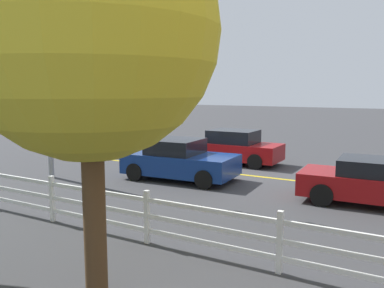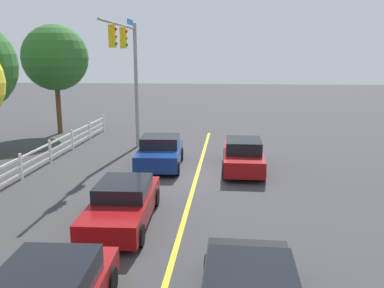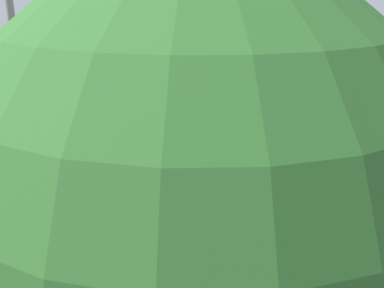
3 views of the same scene
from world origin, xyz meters
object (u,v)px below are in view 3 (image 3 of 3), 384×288
Objects in this scene: tree_0 at (197,200)px; car_1 at (171,136)px; car_0 at (361,162)px; car_3 at (178,172)px.

car_1 is at bearing -95.42° from tree_0.
tree_0 reaches higher than car_0.
tree_0 is at bearing 84.36° from car_1.
car_3 is (6.72, -0.03, 0.06)m from car_0.
car_0 is 1.01× the size of car_1.
car_0 is 0.66× the size of tree_0.
tree_0 is at bearing -130.88° from car_0.
car_1 is 3.93m from car_3.
car_0 is at bearing -3.56° from car_3.
car_3 is at bearing -96.40° from tree_0.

